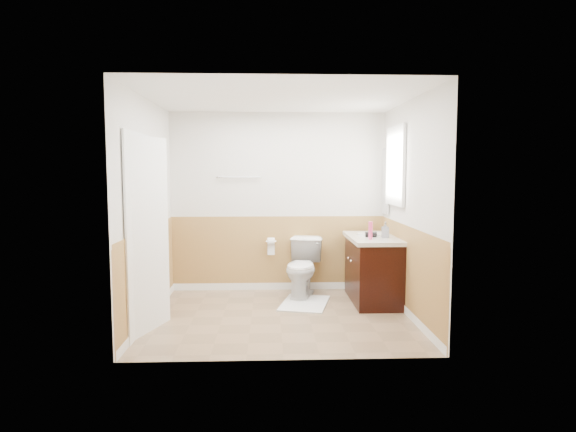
{
  "coord_description": "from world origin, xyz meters",
  "views": [
    {
      "loc": [
        -0.12,
        -5.45,
        1.68
      ],
      "look_at": [
        0.1,
        0.25,
        1.15
      ],
      "focal_mm": 29.95,
      "sensor_mm": 36.0,
      "label": 1
    }
  ],
  "objects_px": {
    "toilet": "(303,268)",
    "bath_mat": "(305,303)",
    "lotion_bottle": "(370,231)",
    "soap_dispenser": "(385,230)",
    "vanity_cabinet": "(373,271)"
  },
  "relations": [
    {
      "from": "toilet",
      "to": "lotion_bottle",
      "type": "xyz_separation_m",
      "value": [
        0.79,
        -0.56,
        0.57
      ]
    },
    {
      "from": "toilet",
      "to": "bath_mat",
      "type": "height_order",
      "value": "toilet"
    },
    {
      "from": "bath_mat",
      "to": "lotion_bottle",
      "type": "xyz_separation_m",
      "value": [
        0.79,
        -0.18,
        0.95
      ]
    },
    {
      "from": "bath_mat",
      "to": "vanity_cabinet",
      "type": "distance_m",
      "value": 0.98
    },
    {
      "from": "bath_mat",
      "to": "lotion_bottle",
      "type": "relative_size",
      "value": 3.64
    },
    {
      "from": "vanity_cabinet",
      "to": "lotion_bottle",
      "type": "height_order",
      "value": "lotion_bottle"
    },
    {
      "from": "vanity_cabinet",
      "to": "lotion_bottle",
      "type": "bearing_deg",
      "value": -109.1
    },
    {
      "from": "toilet",
      "to": "bath_mat",
      "type": "distance_m",
      "value": 0.54
    },
    {
      "from": "soap_dispenser",
      "to": "toilet",
      "type": "bearing_deg",
      "value": 158.06
    },
    {
      "from": "toilet",
      "to": "bath_mat",
      "type": "bearing_deg",
      "value": -75.95
    },
    {
      "from": "bath_mat",
      "to": "vanity_cabinet",
      "type": "height_order",
      "value": "vanity_cabinet"
    },
    {
      "from": "lotion_bottle",
      "to": "soap_dispenser",
      "type": "height_order",
      "value": "lotion_bottle"
    },
    {
      "from": "lotion_bottle",
      "to": "soap_dispenser",
      "type": "relative_size",
      "value": 1.11
    },
    {
      "from": "toilet",
      "to": "soap_dispenser",
      "type": "height_order",
      "value": "soap_dispenser"
    },
    {
      "from": "toilet",
      "to": "vanity_cabinet",
      "type": "height_order",
      "value": "vanity_cabinet"
    }
  ]
}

